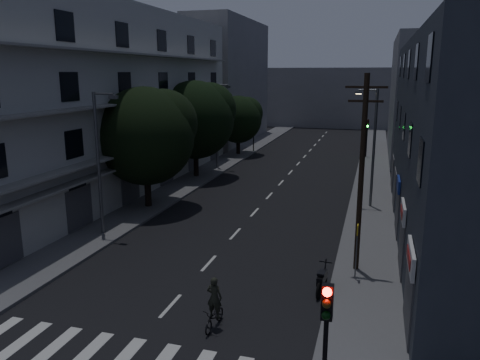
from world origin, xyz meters
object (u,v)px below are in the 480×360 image
Objects in this scene: traffic_signal_near at (326,329)px; utility_pole at (362,171)px; motorcycle at (322,281)px; cyclist at (215,311)px; bus_stop_sign at (357,242)px.

utility_pole reaches higher than traffic_signal_near.
utility_pole is at bearing 68.37° from motorcycle.
motorcycle is at bearing 53.36° from cyclist.
cyclist is at bearing -125.74° from utility_pole.
traffic_signal_near reaches higher than motorcycle.
utility_pole is at bearing 88.14° from traffic_signal_near.
bus_stop_sign is (0.01, -1.16, -2.98)m from utility_pole.
bus_stop_sign is at bearing -89.49° from utility_pole.
traffic_signal_near is 11.04m from utility_pole.
utility_pole is at bearing 90.51° from bus_stop_sign.
cyclist is (-3.44, -4.02, 0.17)m from motorcycle.
bus_stop_sign reaches higher than cyclist.
utility_pole is at bearing 58.17° from cyclist.
bus_stop_sign is 7.32m from cyclist.
traffic_signal_near reaches higher than bus_stop_sign.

